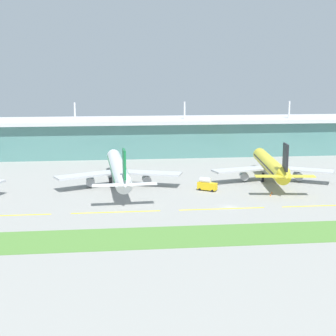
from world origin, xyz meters
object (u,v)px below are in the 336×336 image
(safety_cone_nose_front, at_px, (272,193))
(safety_cone_left_wingtip, at_px, (271,195))
(airliner_far_middle, at_px, (271,165))
(fuel_truck, at_px, (207,185))
(airliner_near_middle, at_px, (118,169))

(safety_cone_nose_front, bearing_deg, safety_cone_left_wingtip, -114.40)
(airliner_far_middle, bearing_deg, fuel_truck, -154.59)
(airliner_far_middle, xyz_separation_m, fuel_truck, (-28.64, -13.61, -4.18))
(airliner_far_middle, bearing_deg, safety_cone_nose_front, -106.22)
(fuel_truck, distance_m, safety_cone_left_wingtip, 23.64)
(airliner_near_middle, xyz_separation_m, fuel_truck, (32.44, -11.92, -4.19))
(airliner_far_middle, height_order, safety_cone_nose_front, airliner_far_middle)
(fuel_truck, bearing_deg, safety_cone_nose_front, -17.56)
(safety_cone_nose_front, bearing_deg, fuel_truck, 162.44)
(airliner_far_middle, relative_size, safety_cone_left_wingtip, 87.80)
(airliner_far_middle, height_order, fuel_truck, airliner_far_middle)
(safety_cone_left_wingtip, bearing_deg, fuel_truck, 153.25)
(airliner_far_middle, height_order, safety_cone_left_wingtip, airliner_far_middle)
(airliner_far_middle, bearing_deg, airliner_near_middle, -178.42)
(airliner_far_middle, xyz_separation_m, safety_cone_nose_front, (-6.04, -20.76, -6.10))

